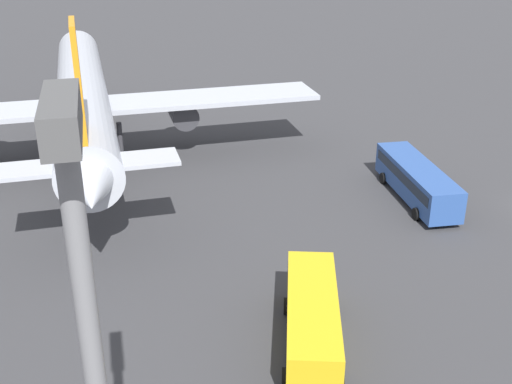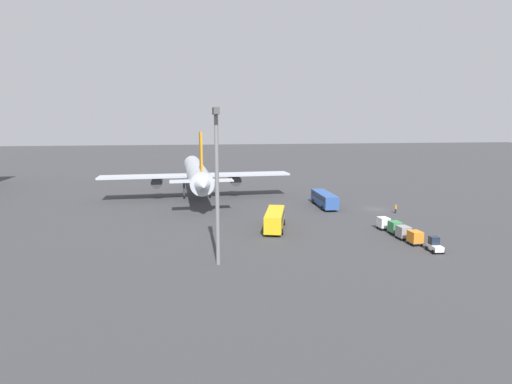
# 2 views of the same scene
# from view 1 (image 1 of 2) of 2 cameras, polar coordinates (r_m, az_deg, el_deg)

# --- Properties ---
(airplane) EXTENTS (51.69, 44.72, 16.04)m
(airplane) POSITION_cam_1_polar(r_m,az_deg,el_deg) (63.35, -15.17, 8.11)
(airplane) COLOR #B2B7C1
(airplane) RESTS_ON ground
(shuttle_bus_near) EXTENTS (11.98, 3.80, 3.02)m
(shuttle_bus_near) POSITION_cam_1_polar(r_m,az_deg,el_deg) (54.87, 14.11, 1.11)
(shuttle_bus_near) COLOR #2D5199
(shuttle_bus_near) RESTS_ON ground
(shuttle_bus_far) EXTENTS (10.71, 5.63, 3.17)m
(shuttle_bus_far) POSITION_cam_1_polar(r_m,az_deg,el_deg) (35.92, 5.02, -11.14)
(shuttle_bus_far) COLOR gold
(shuttle_bus_far) RESTS_ON ground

